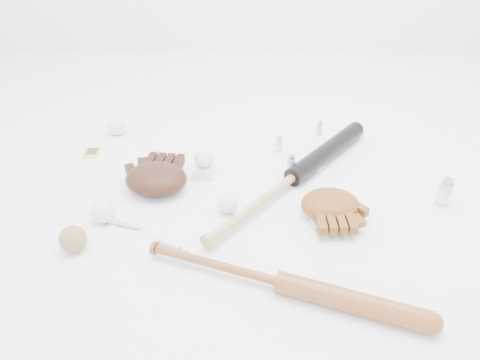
{
  "coord_description": "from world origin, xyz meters",
  "views": [
    {
      "loc": [
        0.01,
        -1.34,
        0.98
      ],
      "look_at": [
        -0.01,
        0.01,
        0.06
      ],
      "focal_mm": 35.0,
      "sensor_mm": 36.0,
      "label": 1
    }
  ],
  "objects_px": {
    "bat_dark": "(293,177)",
    "glove_dark": "(156,178)",
    "pedestal": "(205,171)",
    "bat_wood": "(280,282)"
  },
  "relations": [
    {
      "from": "bat_dark",
      "to": "pedestal",
      "type": "height_order",
      "value": "bat_dark"
    },
    {
      "from": "bat_wood",
      "to": "pedestal",
      "type": "height_order",
      "value": "bat_wood"
    },
    {
      "from": "bat_dark",
      "to": "glove_dark",
      "type": "distance_m",
      "value": 0.49
    },
    {
      "from": "pedestal",
      "to": "bat_wood",
      "type": "bearing_deg",
      "value": -66.2
    },
    {
      "from": "bat_dark",
      "to": "pedestal",
      "type": "bearing_deg",
      "value": 118.97
    },
    {
      "from": "bat_dark",
      "to": "glove_dark",
      "type": "bearing_deg",
      "value": 133.14
    },
    {
      "from": "glove_dark",
      "to": "pedestal",
      "type": "relative_size",
      "value": 3.52
    },
    {
      "from": "bat_dark",
      "to": "glove_dark",
      "type": "xyz_separation_m",
      "value": [
        -0.49,
        -0.03,
        0.01
      ]
    },
    {
      "from": "bat_dark",
      "to": "glove_dark",
      "type": "relative_size",
      "value": 3.72
    },
    {
      "from": "bat_dark",
      "to": "pedestal",
      "type": "distance_m",
      "value": 0.33
    }
  ]
}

